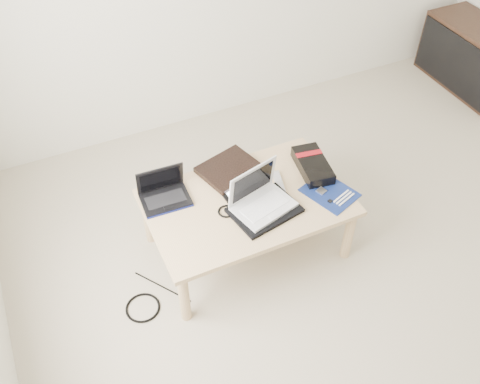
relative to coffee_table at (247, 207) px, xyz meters
name	(u,v)px	position (x,y,z in m)	size (l,w,h in m)	color
ground	(399,295)	(0.62, -0.67, -0.35)	(4.00, 4.00, 0.00)	beige
coffee_table	(247,207)	(0.00, 0.00, 0.00)	(1.10, 0.70, 0.40)	tan
media_cabinet	(476,59)	(2.39, 0.78, -0.10)	(0.41, 0.90, 0.50)	#392217
book	(230,169)	(0.01, 0.26, 0.06)	(0.38, 0.35, 0.03)	black
netbook	(164,193)	(-0.41, 0.21, 0.09)	(0.27, 0.20, 0.19)	black
tablet	(244,192)	(0.01, 0.06, 0.05)	(0.25, 0.20, 0.01)	black
remote	(279,183)	(0.22, 0.04, 0.06)	(0.10, 0.20, 0.02)	#BAB9BE
neoprene_sleeve	(264,210)	(0.05, -0.11, 0.06)	(0.35, 0.26, 0.02)	black
white_laptop	(260,198)	(0.04, -0.07, 0.12)	(0.36, 0.29, 0.23)	silver
motherboard	(330,192)	(0.44, -0.14, 0.05)	(0.31, 0.34, 0.01)	#0C1A50
gpu_box	(313,165)	(0.45, 0.07, 0.08)	(0.20, 0.33, 0.07)	black
cable_coil	(226,211)	(-0.14, -0.03, 0.05)	(0.09, 0.09, 0.01)	black
floor_cable_coil	(143,308)	(-0.70, -0.15, -0.34)	(0.19, 0.19, 0.01)	black
floor_cable_trail	(162,287)	(-0.56, -0.06, -0.35)	(0.01, 0.01, 0.38)	black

